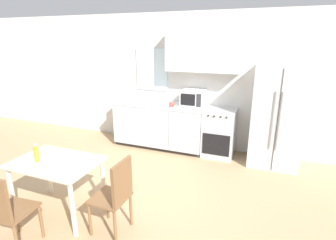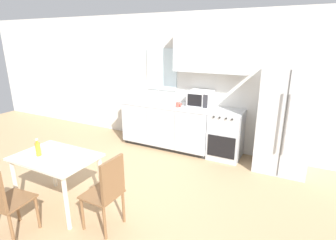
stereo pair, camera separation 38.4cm
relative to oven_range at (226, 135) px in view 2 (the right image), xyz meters
name	(u,v)px [view 2 (the right image)]	position (x,y,z in m)	size (l,w,h in m)	color
ground_plane	(126,194)	(-0.93, -1.93, -0.46)	(12.00, 12.00, 0.00)	tan
wall_back	(191,77)	(-0.86, 0.30, 0.99)	(12.00, 0.38, 2.70)	silver
kitchen_counter	(168,125)	(-1.23, -0.02, 0.01)	(1.89, 0.67, 0.93)	#333333
oven_range	(226,135)	(0.00, 0.00, 0.00)	(0.58, 0.62, 0.92)	#B7BABC
refrigerator	(285,120)	(0.99, -0.04, 0.44)	(0.83, 0.72, 1.79)	silver
kitchen_sink	(155,101)	(-1.54, -0.02, 0.48)	(0.56, 0.41, 0.21)	#B7BABC
microwave	(201,99)	(-0.56, 0.08, 0.63)	(0.44, 0.39, 0.31)	silver
coffee_mug	(178,105)	(-0.92, -0.18, 0.52)	(0.11, 0.08, 0.10)	#BF4C3F
grocery_bag_0	(132,95)	(-1.99, -0.19, 0.61)	(0.21, 0.19, 0.31)	white
dining_table	(56,164)	(-1.58, -2.54, 0.16)	(1.06, 0.72, 0.73)	beige
dining_chair_near	(1,198)	(-1.59, -3.28, 0.08)	(0.44, 0.44, 0.93)	brown
dining_chair_side	(108,189)	(-0.67, -2.61, 0.08)	(0.41, 0.41, 0.93)	brown
drink_bottle	(38,149)	(-1.78, -2.63, 0.37)	(0.06, 0.06, 0.23)	orange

